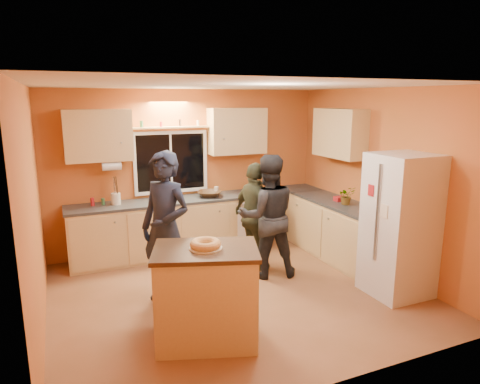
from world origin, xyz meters
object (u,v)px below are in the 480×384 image
person_left (166,228)px  person_center (268,216)px  island (206,295)px  refrigerator (400,225)px  person_right (255,217)px

person_left → person_center: bearing=62.1°
island → person_center: bearing=62.4°
refrigerator → person_center: size_ratio=1.05×
person_left → person_right: size_ratio=1.18×
refrigerator → person_right: bearing=132.3°
refrigerator → island: refrigerator is taller
person_center → refrigerator: bearing=150.8°
person_left → person_right: bearing=72.9°
refrigerator → person_left: (-2.74, 0.94, 0.03)m
island → person_center: size_ratio=0.70×
refrigerator → island: bearing=-177.8°
person_right → person_center: bearing=-179.0°
refrigerator → person_center: 1.72m
refrigerator → island: size_ratio=1.49×
person_center → person_right: (-0.06, 0.28, -0.07)m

